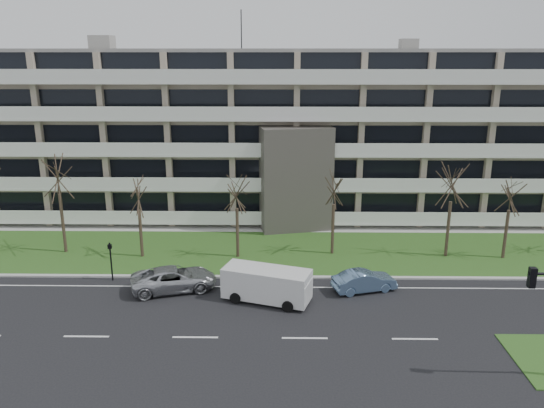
{
  "coord_description": "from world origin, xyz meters",
  "views": [
    {
      "loc": [
        -1.41,
        -25.77,
        15.06
      ],
      "look_at": [
        -1.94,
        10.0,
        4.74
      ],
      "focal_mm": 35.0,
      "sensor_mm": 36.0,
      "label": 1
    }
  ],
  "objects_px": {
    "white_van": "(268,282)",
    "pedestrian_signal": "(111,257)",
    "blue_sedan": "(364,281)",
    "silver_pickup": "(174,279)"
  },
  "relations": [
    {
      "from": "silver_pickup",
      "to": "pedestrian_signal",
      "type": "bearing_deg",
      "value": 56.59
    },
    {
      "from": "pedestrian_signal",
      "to": "blue_sedan",
      "type": "bearing_deg",
      "value": -8.46
    },
    {
      "from": "silver_pickup",
      "to": "pedestrian_signal",
      "type": "distance_m",
      "value": 4.83
    },
    {
      "from": "white_van",
      "to": "pedestrian_signal",
      "type": "relative_size",
      "value": 2.12
    },
    {
      "from": "white_van",
      "to": "pedestrian_signal",
      "type": "height_order",
      "value": "pedestrian_signal"
    },
    {
      "from": "blue_sedan",
      "to": "pedestrian_signal",
      "type": "bearing_deg",
      "value": 69.03
    },
    {
      "from": "silver_pickup",
      "to": "white_van",
      "type": "xyz_separation_m",
      "value": [
        6.17,
        -1.51,
        0.49
      ]
    },
    {
      "from": "blue_sedan",
      "to": "pedestrian_signal",
      "type": "distance_m",
      "value": 17.04
    },
    {
      "from": "blue_sedan",
      "to": "silver_pickup",
      "type": "bearing_deg",
      "value": 73.84
    },
    {
      "from": "silver_pickup",
      "to": "pedestrian_signal",
      "type": "height_order",
      "value": "pedestrian_signal"
    }
  ]
}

